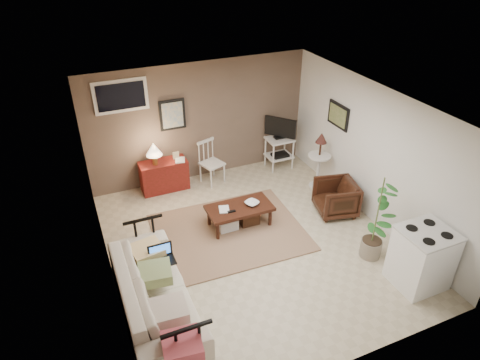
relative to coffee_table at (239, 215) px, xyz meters
name	(u,v)px	position (x,y,z in m)	size (l,w,h in m)	color
floor	(252,243)	(0.01, -0.53, -0.24)	(5.00, 5.00, 0.00)	#C1B293
art_back	(172,115)	(-0.54, 1.94, 1.21)	(0.50, 0.03, 0.60)	black
art_right	(338,115)	(2.23, 0.52, 1.28)	(0.03, 0.60, 0.45)	black
window	(121,96)	(-1.44, 1.94, 1.71)	(0.96, 0.03, 0.60)	silver
rug	(229,232)	(-0.24, -0.11, -0.23)	(2.48, 1.98, 0.02)	#967057
coffee_table	(239,215)	(0.00, 0.00, 0.00)	(1.13, 0.59, 0.43)	#38190F
sofa	(154,285)	(-1.79, -1.29, 0.20)	(2.26, 0.66, 0.88)	beige
sofa_pillows	(162,292)	(-1.74, -1.55, 0.31)	(0.43, 2.15, 0.15)	beige
sofa_end_rails	(164,286)	(-1.66, -1.29, 0.14)	(0.61, 2.26, 0.76)	black
laptop	(161,256)	(-1.58, -0.90, 0.33)	(0.35, 0.25, 0.24)	black
red_console	(163,173)	(-0.89, 1.71, 0.13)	(0.92, 0.41, 1.06)	maroon
spindle_chair	(211,164)	(0.09, 1.61, 0.18)	(0.51, 0.51, 0.89)	silver
tv_stand	(280,142)	(1.63, 1.60, 0.37)	(0.54, 0.56, 1.15)	silver
side_table	(320,154)	(1.96, 0.59, 0.49)	(0.44, 0.44, 1.18)	silver
armchair	(336,196)	(1.77, -0.32, 0.11)	(0.68, 0.63, 0.69)	#33170E
potted_plant	(377,215)	(1.61, -1.55, 0.54)	(0.37, 0.37, 1.47)	gray
stove	(422,258)	(1.85, -2.31, 0.23)	(0.72, 0.67, 0.94)	white
bowl	(252,199)	(0.23, -0.02, 0.28)	(0.23, 0.06, 0.23)	#38190F
book_table	(219,205)	(-0.35, 0.04, 0.28)	(0.17, 0.02, 0.23)	#38190F
book_console	(175,155)	(-0.64, 1.65, 0.50)	(0.19, 0.02, 0.25)	#38190F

